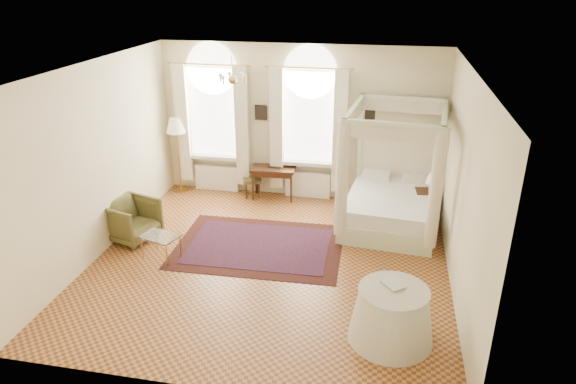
% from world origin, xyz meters
% --- Properties ---
extents(ground, '(6.00, 6.00, 0.00)m').
position_xyz_m(ground, '(0.00, 0.00, 0.00)').
color(ground, '#AF6732').
rests_on(ground, ground).
extents(room_walls, '(6.00, 6.00, 6.00)m').
position_xyz_m(room_walls, '(0.00, 0.00, 1.98)').
color(room_walls, '#FAECBE').
rests_on(room_walls, ground).
extents(window_left, '(1.62, 0.27, 3.29)m').
position_xyz_m(window_left, '(-1.90, 2.87, 1.49)').
color(window_left, white).
rests_on(window_left, room_walls).
extents(window_right, '(1.62, 0.27, 3.29)m').
position_xyz_m(window_right, '(0.20, 2.87, 1.49)').
color(window_right, white).
rests_on(window_right, room_walls).
extents(chandelier, '(0.51, 0.45, 0.50)m').
position_xyz_m(chandelier, '(-0.90, 1.20, 2.91)').
color(chandelier, '#B5873C').
rests_on(chandelier, room_walls).
extents(wall_pictures, '(2.54, 0.03, 0.39)m').
position_xyz_m(wall_pictures, '(0.09, 2.97, 1.89)').
color(wall_pictures, black).
rests_on(wall_pictures, room_walls).
extents(canopy_bed, '(1.99, 2.35, 2.36)m').
position_xyz_m(canopy_bed, '(2.00, 1.82, 0.54)').
color(canopy_bed, beige).
rests_on(canopy_bed, ground).
extents(nightstand, '(0.49, 0.45, 0.66)m').
position_xyz_m(nightstand, '(2.70, 2.17, 0.33)').
color(nightstand, '#3D2310').
rests_on(nightstand, ground).
extents(nightstand_lamp, '(0.26, 0.26, 0.37)m').
position_xyz_m(nightstand_lamp, '(2.76, 2.15, 0.90)').
color(nightstand_lamp, '#B5873C').
rests_on(nightstand_lamp, nightstand).
extents(writing_desk, '(0.98, 0.55, 0.71)m').
position_xyz_m(writing_desk, '(-0.53, 2.70, 0.61)').
color(writing_desk, '#3D2310').
rests_on(writing_desk, ground).
extents(laptop, '(0.35, 0.27, 0.02)m').
position_xyz_m(laptop, '(-0.49, 2.77, 0.73)').
color(laptop, black).
rests_on(laptop, writing_desk).
extents(stool, '(0.48, 0.48, 0.44)m').
position_xyz_m(stool, '(-1.02, 2.70, 0.36)').
color(stool, '#4A3E1F').
rests_on(stool, ground).
extents(armchair, '(1.05, 1.03, 0.77)m').
position_xyz_m(armchair, '(-2.70, 0.35, 0.38)').
color(armchair, '#4D4721').
rests_on(armchair, ground).
extents(coffee_table, '(0.73, 0.61, 0.43)m').
position_xyz_m(coffee_table, '(-1.89, -0.20, 0.39)').
color(coffee_table, silver).
rests_on(coffee_table, ground).
extents(floor_lamp, '(0.44, 0.44, 1.71)m').
position_xyz_m(floor_lamp, '(-2.70, 2.70, 1.46)').
color(floor_lamp, '#B5873C').
rests_on(floor_lamp, ground).
extents(oriental_rug, '(3.05, 2.23, 0.01)m').
position_xyz_m(oriental_rug, '(-0.31, 0.51, 0.01)').
color(oriental_rug, '#3A140D').
rests_on(oriental_rug, ground).
extents(side_table, '(1.15, 1.15, 0.79)m').
position_xyz_m(side_table, '(2.06, -1.63, 0.39)').
color(side_table, beige).
rests_on(side_table, ground).
extents(book, '(0.35, 0.36, 0.03)m').
position_xyz_m(book, '(1.96, -1.60, 0.80)').
color(book, black).
rests_on(book, side_table).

